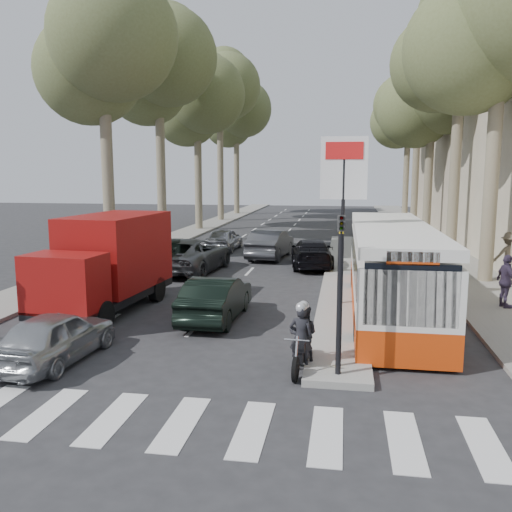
% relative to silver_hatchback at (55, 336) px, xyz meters
% --- Properties ---
extents(ground, '(120.00, 120.00, 0.00)m').
position_rel_silver_hatchback_xyz_m(ground, '(3.38, 1.39, -0.62)').
color(ground, '#28282B').
rests_on(ground, ground).
extents(sidewalk_right, '(3.20, 70.00, 0.12)m').
position_rel_silver_hatchback_xyz_m(sidewalk_right, '(11.98, 26.39, -0.56)').
color(sidewalk_right, gray).
rests_on(sidewalk_right, ground).
extents(median_left, '(2.40, 64.00, 0.12)m').
position_rel_silver_hatchback_xyz_m(median_left, '(-4.62, 29.39, -0.56)').
color(median_left, gray).
rests_on(median_left, ground).
extents(traffic_island, '(1.50, 26.00, 0.16)m').
position_rel_silver_hatchback_xyz_m(traffic_island, '(6.63, 12.39, -0.54)').
color(traffic_island, gray).
rests_on(traffic_island, ground).
extents(building_far, '(11.00, 20.00, 16.00)m').
position_rel_silver_hatchback_xyz_m(building_far, '(18.88, 35.39, 7.38)').
color(building_far, '#B7A88E').
rests_on(building_far, ground).
extents(billboard, '(1.50, 12.10, 5.60)m').
position_rel_silver_hatchback_xyz_m(billboard, '(6.63, 6.39, 3.08)').
color(billboard, yellow).
rests_on(billboard, ground).
extents(traffic_light_island, '(0.16, 0.41, 3.60)m').
position_rel_silver_hatchback_xyz_m(traffic_light_island, '(6.63, -0.11, 1.86)').
color(traffic_light_island, black).
rests_on(traffic_light_island, ground).
extents(tree_l_a, '(7.40, 7.20, 14.10)m').
position_rel_silver_hatchback_xyz_m(tree_l_a, '(-4.49, 13.50, 9.76)').
color(tree_l_a, '#6B604C').
rests_on(tree_l_a, ground).
extents(tree_l_b, '(7.40, 7.20, 14.88)m').
position_rel_silver_hatchback_xyz_m(tree_l_b, '(-4.59, 21.50, 10.45)').
color(tree_l_b, '#6B604C').
rests_on(tree_l_b, ground).
extents(tree_l_c, '(7.40, 7.20, 13.71)m').
position_rel_silver_hatchback_xyz_m(tree_l_c, '(-4.39, 29.50, 9.41)').
color(tree_l_c, '#6B604C').
rests_on(tree_l_c, ground).
extents(tree_l_d, '(7.40, 7.20, 15.66)m').
position_rel_silver_hatchback_xyz_m(tree_l_d, '(-4.49, 37.50, 11.14)').
color(tree_l_d, '#6B604C').
rests_on(tree_l_d, ground).
extents(tree_l_e, '(7.40, 7.20, 14.49)m').
position_rel_silver_hatchback_xyz_m(tree_l_e, '(-4.59, 45.50, 10.10)').
color(tree_l_e, '#6B604C').
rests_on(tree_l_e, ground).
extents(tree_r_a, '(7.40, 7.20, 14.10)m').
position_rel_silver_hatchback_xyz_m(tree_r_a, '(12.51, 11.50, 9.76)').
color(tree_r_a, '#6B604C').
rests_on(tree_r_a, ground).
extents(tree_r_b, '(7.40, 7.20, 15.27)m').
position_rel_silver_hatchback_xyz_m(tree_r_b, '(12.61, 19.50, 10.79)').
color(tree_r_b, '#6B604C').
rests_on(tree_r_b, ground).
extents(tree_r_c, '(7.40, 7.20, 13.32)m').
position_rel_silver_hatchback_xyz_m(tree_r_c, '(12.41, 27.50, 9.07)').
color(tree_r_c, '#6B604C').
rests_on(tree_r_c, ground).
extents(tree_r_d, '(7.40, 7.20, 14.88)m').
position_rel_silver_hatchback_xyz_m(tree_r_d, '(12.51, 35.50, 10.45)').
color(tree_r_d, '#6B604C').
rests_on(tree_r_d, ground).
extents(tree_r_e, '(7.40, 7.20, 14.10)m').
position_rel_silver_hatchback_xyz_m(tree_r_e, '(12.61, 43.50, 9.76)').
color(tree_r_e, '#6B604C').
rests_on(tree_r_e, ground).
extents(silver_hatchback, '(1.73, 3.76, 1.25)m').
position_rel_silver_hatchback_xyz_m(silver_hatchback, '(0.00, 0.00, 0.00)').
color(silver_hatchback, '#A2A6AA').
rests_on(silver_hatchback, ground).
extents(dark_hatchback, '(1.51, 4.11, 1.34)m').
position_rel_silver_hatchback_xyz_m(dark_hatchback, '(2.88, 4.25, 0.05)').
color(dark_hatchback, black).
rests_on(dark_hatchback, ground).
extents(queue_car_a, '(2.98, 5.66, 1.52)m').
position_rel_silver_hatchback_xyz_m(queue_car_a, '(-0.12, 11.94, 0.13)').
color(queue_car_a, '#464A4D').
rests_on(queue_car_a, ground).
extents(queue_car_b, '(2.39, 4.79, 1.34)m').
position_rel_silver_hatchback_xyz_m(queue_car_b, '(5.18, 14.02, 0.04)').
color(queue_car_b, black).
rests_on(queue_car_b, ground).
extents(queue_car_c, '(1.69, 3.89, 1.31)m').
position_rel_silver_hatchback_xyz_m(queue_car_c, '(-0.12, 18.74, 0.03)').
color(queue_car_c, '#9E9FA5').
rests_on(queue_car_c, ground).
extents(queue_car_d, '(2.06, 4.71, 1.51)m').
position_rel_silver_hatchback_xyz_m(queue_car_d, '(2.89, 16.39, 0.13)').
color(queue_car_d, '#47484E').
rests_on(queue_car_d, ground).
extents(queue_car_e, '(2.80, 5.43, 1.51)m').
position_rel_silver_hatchback_xyz_m(queue_car_e, '(-0.66, 12.07, 0.13)').
color(queue_car_e, black).
rests_on(queue_car_e, ground).
extents(red_truck, '(2.63, 5.94, 3.09)m').
position_rel_silver_hatchback_xyz_m(red_truck, '(-0.81, 4.77, 1.01)').
color(red_truck, black).
rests_on(red_truck, ground).
extents(city_bus, '(2.38, 10.81, 2.85)m').
position_rel_silver_hatchback_xyz_m(city_bus, '(8.18, 5.98, 0.88)').
color(city_bus, red).
rests_on(city_bus, ground).
extents(motorcycle, '(0.70, 1.88, 1.60)m').
position_rel_silver_hatchback_xyz_m(motorcycle, '(5.79, 0.54, 0.10)').
color(motorcycle, black).
rests_on(motorcycle, ground).
extents(pedestrian_near, '(0.73, 1.10, 1.73)m').
position_rel_silver_hatchback_xyz_m(pedestrian_near, '(11.89, 6.80, 0.36)').
color(pedestrian_near, '#3B2F47').
rests_on(pedestrian_near, sidewalk_right).
extents(pedestrian_far, '(1.27, 0.61, 1.93)m').
position_rel_silver_hatchback_xyz_m(pedestrian_far, '(13.38, 11.89, 0.46)').
color(pedestrian_far, '#635A4A').
rests_on(pedestrian_far, sidewalk_right).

